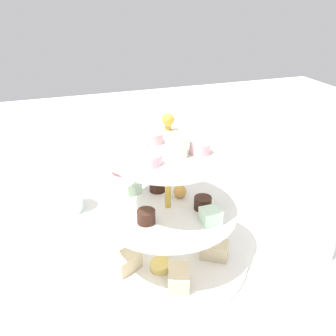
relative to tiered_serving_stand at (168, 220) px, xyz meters
The scene contains 6 objects.
ground_plane 0.08m from the tiered_serving_stand, 165.35° to the right, with size 2.40×2.40×0.00m, color white.
tiered_serving_stand is the anchor object (origin of this frame).
water_glass_tall_right 0.28m from the tiered_serving_stand, 74.18° to the left, with size 0.07×0.07×0.14m, color silver.
water_glass_short_left 0.28m from the tiered_serving_stand, 146.05° to the right, with size 0.06×0.06×0.08m, color silver.
teacup_with_saucer 0.30m from the tiered_serving_stand, behind, with size 0.09×0.09×0.05m.
butter_knife_right 0.34m from the tiered_serving_stand, 137.19° to the left, with size 0.17×0.01×0.00m, color silver.
Camera 1 is at (0.53, -0.18, 0.46)m, focal length 40.48 mm.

